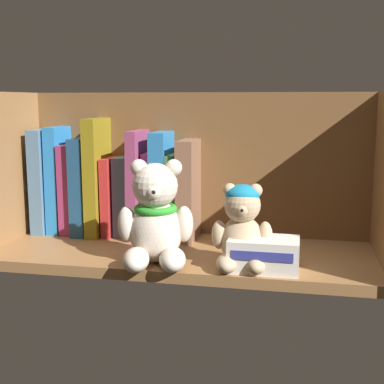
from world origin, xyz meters
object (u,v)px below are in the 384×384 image
Objects in this scene: book_10 at (177,195)px; book_11 at (190,189)px; book_1 at (61,179)px; book_2 at (74,188)px; book_6 at (127,195)px; book_8 at (151,194)px; book_5 at (113,195)px; book_9 at (164,184)px; teddy_bear_smaller at (242,228)px; book_7 at (141,183)px; teddy_bear_larger at (155,220)px; book_3 at (87,185)px; small_product_box at (264,254)px; book_0 at (48,180)px; book_4 at (101,176)px.

book_11 reaches higher than book_10.
book_1 is 1.19× the size of book_2.
book_6 is 0.94× the size of book_8.
book_5 is at bearing 0.00° from book_1.
book_9 is at bearing -0.00° from book_2.
book_2 is 1.32× the size of teddy_bear_smaller.
book_7 is 21.40cm from teddy_bear_larger.
book_2 is 1.04× the size of teddy_bear_larger.
book_3 reaches higher than book_6.
book_2 is 15.31cm from book_7.
teddy_bear_larger is (11.75, -19.32, -0.50)cm from book_6.
book_7 is at bearing 180.00° from book_9.
small_product_box is (33.69, -19.17, -5.52)cm from book_5.
book_6 is at bearing 180.00° from book_9.
book_7 is at bearing 180.00° from book_11.
book_8 is (23.63, 0.00, -2.32)cm from book_0.
teddy_bear_smaller is at bearing -31.29° from book_5.
book_3 and book_11 have the same top height.
book_2 is at bearing 180.00° from book_8.
small_product_box is at bearing -25.81° from book_3.
book_0 is 0.90× the size of book_4.
book_6 is at bearing 0.00° from book_4.
book_1 is at bearing 144.19° from teddy_bear_larger.
book_3 is at bearing 180.00° from book_11.
book_9 is at bearing 180.00° from book_11.
teddy_bear_larger reaches higher than book_8.
book_8 is at bearing 0.00° from book_0.
book_11 is (5.72, 0.00, -0.76)cm from book_9.
book_3 is 9.16cm from book_6.
book_3 is 17.21cm from book_9.
book_8 is (11.10, 0.00, -3.55)cm from book_4.
book_4 reaches higher than book_1.
book_11 is (10.82, 0.00, -0.89)cm from book_7.
book_5 is 0.94× the size of book_10.
book_6 is 8.68cm from book_9.
book_3 is at bearing 136.96° from teddy_bear_larger.
book_1 is at bearing 180.00° from book_11.
teddy_bear_smaller is at bearing 164.96° from small_product_box.
book_2 is at bearing 180.00° from book_3.
book_3 is (9.26, 0.00, -0.85)cm from book_0.
book_6 is 1.41× the size of small_product_box.
book_7 is 8.27cm from book_10.
book_7 is at bearing -0.00° from book_4.
book_0 is 29.38cm from book_10.
book_5 is (5.94, 0.00, -2.04)cm from book_3.
book_9 is at bearing -180.00° from book_10.
book_11 is 1.74× the size of small_product_box.
book_4 reaches higher than teddy_bear_larger.
book_7 is 34.59cm from small_product_box.
book_9 is at bearing -0.00° from book_0.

